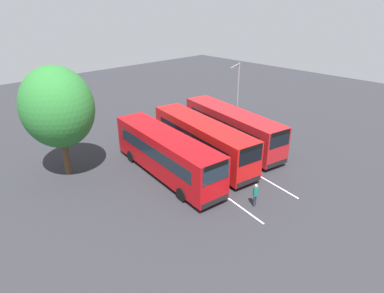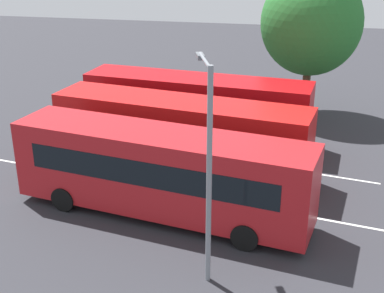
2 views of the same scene
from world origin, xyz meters
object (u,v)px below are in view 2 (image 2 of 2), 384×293
object	(u,v)px
bus_center_left	(179,133)
depot_tree	(311,23)
pedestrian	(53,123)
bus_far_left	(196,107)
street_lamp	(208,161)
bus_center_right	(160,171)

from	to	relation	value
bus_center_left	depot_tree	xyz separation A→B (m)	(-5.29, -9.06, 3.43)
pedestrian	depot_tree	world-z (taller)	depot_tree
bus_far_left	depot_tree	xyz separation A→B (m)	(-5.32, -5.30, 3.43)
depot_tree	pedestrian	bearing A→B (deg)	28.71
street_lamp	depot_tree	bearing A→B (deg)	-28.97
bus_center_left	street_lamp	distance (m)	7.91
bus_far_left	depot_tree	size ratio (longest dim) A/B	1.40
bus_far_left	bus_center_right	distance (m)	7.61
bus_center_left	bus_center_right	size ratio (longest dim) A/B	1.00
bus_center_right	street_lamp	size ratio (longest dim) A/B	1.71
bus_far_left	pedestrian	bearing A→B (deg)	18.27
bus_far_left	street_lamp	bearing A→B (deg)	109.51
street_lamp	bus_center_right	bearing A→B (deg)	15.63
bus_center_left	street_lamp	size ratio (longest dim) A/B	1.71
bus_far_left	pedestrian	xyz separation A→B (m)	(7.01, 1.46, -0.85)
bus_center_right	depot_tree	world-z (taller)	depot_tree
bus_center_right	depot_tree	bearing A→B (deg)	-101.52
pedestrian	street_lamp	size ratio (longest dim) A/B	0.24
bus_far_left	bus_center_left	bearing A→B (deg)	96.91
bus_far_left	street_lamp	distance (m)	11.45
bus_center_left	pedestrian	world-z (taller)	bus_center_left
bus_center_right	bus_center_left	bearing A→B (deg)	-77.42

